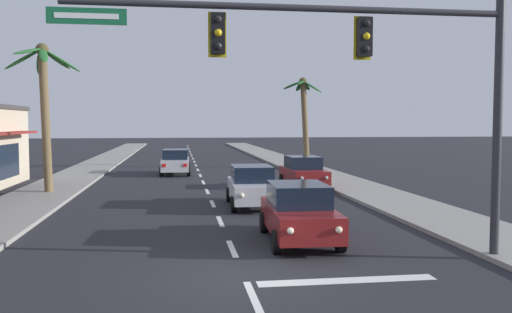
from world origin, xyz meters
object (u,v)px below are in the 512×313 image
Objects in this scene: sedan_third_in_queue at (252,186)px; palm_left_second at (44,93)px; sedan_oncoming_far at (175,162)px; traffic_signal_mast at (370,62)px; palm_right_third at (304,108)px; sedan_lead_at_stop_bar at (299,212)px; sedan_parked_nearest_kerb at (303,172)px.

palm_left_second is (-9.28, 5.05, 4.01)m from sedan_third_in_queue.
traffic_signal_mast is at bearing -78.74° from sedan_oncoming_far.
palm_right_third is at bearing 70.36° from sedan_third_in_queue.
traffic_signal_mast is 2.43× the size of sedan_oncoming_far.
sedan_lead_at_stop_bar is 1.00× the size of sedan_oncoming_far.
palm_right_third reaches higher than sedan_oncoming_far.
sedan_third_in_queue is at bearing -28.55° from palm_left_second.
sedan_third_in_queue and sedan_oncoming_far have the same top height.
traffic_signal_mast is at bearing -97.37° from sedan_parked_nearest_kerb.
sedan_third_in_queue is 6.77m from sedan_parked_nearest_kerb.
sedan_lead_at_stop_bar is at bearing -50.36° from palm_left_second.
traffic_signal_mast reaches higher than sedan_third_in_queue.
palm_left_second reaches higher than sedan_parked_nearest_kerb.
palm_left_second is 20.52m from palm_right_third.
sedan_third_in_queue is (-0.46, 6.70, 0.00)m from sedan_lead_at_stop_bar.
sedan_third_in_queue is at bearing -121.46° from sedan_parked_nearest_kerb.
sedan_third_in_queue is (-1.56, 9.45, -4.06)m from traffic_signal_mast.
sedan_oncoming_far is 11.79m from palm_left_second.
palm_left_second is at bearing -176.76° from sedan_parked_nearest_kerb.
palm_right_third is (4.92, 27.63, -0.35)m from traffic_signal_mast.
sedan_lead_at_stop_bar is (-1.11, 2.75, -4.06)m from traffic_signal_mast.
sedan_lead_at_stop_bar and sedan_oncoming_far have the same top height.
traffic_signal_mast reaches higher than palm_right_third.
sedan_third_in_queue is 0.66× the size of palm_right_third.
sedan_parked_nearest_kerb is at bearing -103.40° from palm_right_third.
sedan_lead_at_stop_bar is at bearing -80.22° from sedan_oncoming_far.
sedan_lead_at_stop_bar and sedan_third_in_queue have the same top height.
traffic_signal_mast is 24.56m from sedan_oncoming_far.
palm_left_second is at bearing -123.46° from sedan_oncoming_far.
sedan_lead_at_stop_bar is at bearing -103.63° from palm_right_third.
traffic_signal_mast reaches higher than sedan_oncoming_far.
sedan_parked_nearest_kerb is at bearing 76.14° from sedan_lead_at_stop_bar.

